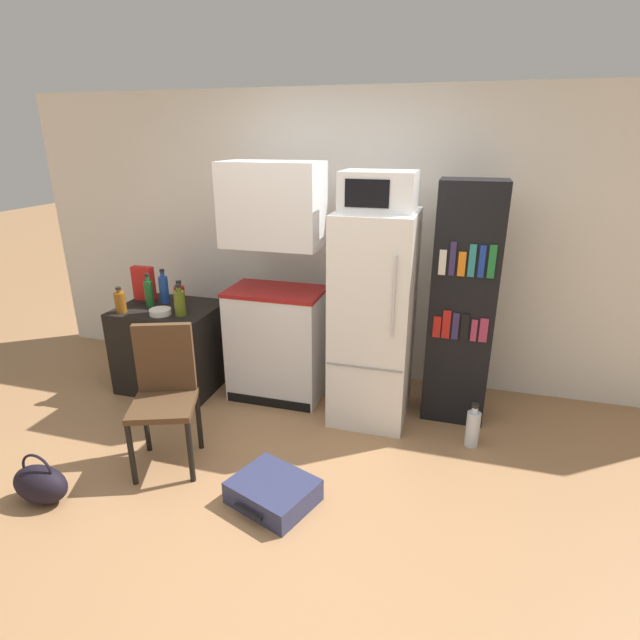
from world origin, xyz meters
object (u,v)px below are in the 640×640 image
water_bottle_front (473,428)px  handbag (40,484)px  kitchen_hutch (275,296)px  refrigerator (374,318)px  chair (165,385)px  bottle_olive_oil (180,303)px  microwave (379,191)px  suitcase_large_flat (273,491)px  side_table (172,346)px  cereal_box (144,283)px  bottle_blue_soda (164,289)px  bottle_ketchup_red (180,295)px  bottle_green_tall (149,292)px  bookshelf (462,306)px  bottle_amber_beer (120,302)px  bowl (160,312)px

water_bottle_front → handbag: bearing=-152.1°
kitchen_hutch → refrigerator: 0.83m
chair → bottle_olive_oil: bearing=92.4°
microwave → water_bottle_front: size_ratio=1.51×
suitcase_large_flat → handbag: bearing=-143.6°
chair → suitcase_large_flat: bearing=-35.9°
handbag → water_bottle_front: size_ratio=1.06×
side_table → bottle_olive_oil: 0.55m
side_table → microwave: 2.24m
suitcase_large_flat → cereal_box: bearing=162.7°
bottle_blue_soda → bottle_ketchup_red: size_ratio=1.40×
bottle_green_tall → bookshelf: bearing=3.9°
kitchen_hutch → bottle_green_tall: bearing=-174.8°
suitcase_large_flat → bottle_ketchup_red: bearing=156.5°
side_table → bottle_amber_beer: (-0.29, -0.22, 0.45)m
microwave → bottle_olive_oil: 1.80m
bookshelf → chair: bookshelf is taller
bottle_ketchup_red → suitcase_large_flat: size_ratio=0.37×
bottle_amber_beer → bottle_ketchup_red: 0.48m
bookshelf → cereal_box: bookshelf is taller
bottle_amber_beer → chair: 1.16m
kitchen_hutch → cereal_box: 1.25m
water_bottle_front → microwave: bearing=162.1°
kitchen_hutch → side_table: bearing=-174.7°
bookshelf → chair: bearing=-148.4°
chair → suitcase_large_flat: chair is taller
microwave → bottle_blue_soda: 2.06m
side_table → refrigerator: 1.82m
bottle_olive_oil → bottle_green_tall: (-0.38, 0.14, 0.01)m
bookshelf → bowl: bearing=-171.5°
water_bottle_front → kitchen_hutch: bearing=168.0°
bottle_olive_oil → handbag: (-0.17, -1.43, -0.71)m
bowl → water_bottle_front: bearing=-1.5°
microwave → bottle_amber_beer: microwave is taller
cereal_box → bottle_olive_oil: bearing=-28.1°
bottle_green_tall → chair: bearing=-52.9°
bowl → bottle_green_tall: bearing=140.5°
kitchen_hutch → bottle_amber_beer: (-1.24, -0.31, -0.06)m
side_table → microwave: bearing=0.1°
side_table → bookshelf: (2.40, 0.16, 0.55)m
side_table → refrigerator: bearing=0.1°
side_table → cereal_box: size_ratio=2.76×
bottle_olive_oil → cereal_box: cereal_box is taller
cereal_box → suitcase_large_flat: bearing=-37.9°
chair → suitcase_large_flat: 0.99m
bottle_blue_soda → water_bottle_front: (2.64, -0.35, -0.71)m
bottle_blue_soda → water_bottle_front: 2.76m
bottle_amber_beer → bottle_green_tall: bottle_green_tall is taller
kitchen_hutch → bottle_amber_beer: 1.28m
microwave → bottle_olive_oil: size_ratio=1.96×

